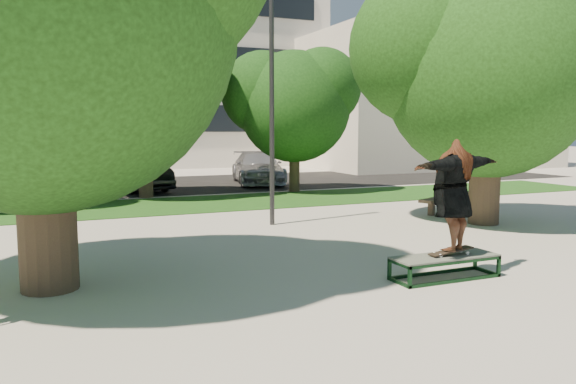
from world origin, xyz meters
name	(u,v)px	position (x,y,z in m)	size (l,w,h in m)	color
ground	(328,276)	(0.00, 0.00, 0.00)	(120.00, 120.00, 0.00)	#9A978E
grass_strip	(221,203)	(1.00, 9.50, 0.01)	(30.00, 4.00, 0.02)	#174313
asphalt_strip	(155,185)	(0.00, 16.00, 0.01)	(40.00, 8.00, 0.01)	black
tree_right	(484,60)	(5.92, 3.08, 4.09)	(6.24, 5.33, 6.51)	#38281E
bg_tree_mid	(140,82)	(-1.08, 12.08, 4.02)	(5.76, 4.92, 6.24)	#38281E
bg_tree_right	(292,100)	(4.43, 11.57, 3.49)	(5.04, 4.31, 5.43)	#38281E
lamppost	(272,99)	(1.00, 5.00, 3.15)	(0.25, 0.15, 6.11)	#2D2D30
office_building	(77,43)	(-2.00, 31.98, 8.00)	(30.00, 14.12, 16.00)	beige
side_building	(420,103)	(18.00, 22.00, 4.00)	(15.00, 10.00, 8.00)	beige
grind_box	(445,267)	(1.69, -0.85, 0.19)	(1.80, 0.60, 0.38)	black
skater_rig	(453,195)	(1.81, -0.85, 1.35)	(2.30, 1.26, 1.88)	white
bench	(449,198)	(6.65, 5.11, 0.38)	(2.89, 1.62, 0.46)	brown
car_dark	(135,172)	(-1.01, 14.50, 0.72)	(1.53, 4.39, 1.45)	black
car_grey	(119,170)	(-1.41, 16.34, 0.69)	(2.28, 4.94, 1.37)	#505054
car_silver_b	(258,168)	(4.32, 15.06, 0.69)	(1.94, 4.78, 1.39)	#A3A3A8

